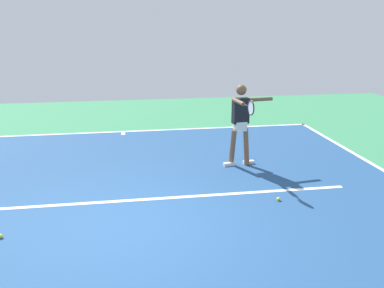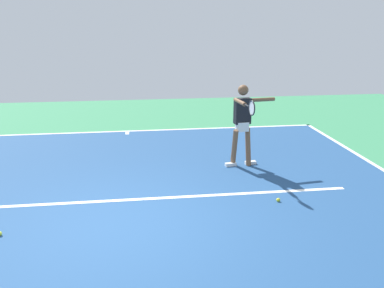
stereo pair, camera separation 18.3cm
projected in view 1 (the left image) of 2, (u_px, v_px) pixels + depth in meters
The scene contains 8 objects.
ground_plane at pixel (125, 227), 6.43m from camera, with size 21.35×21.35×0.00m, color #388456.
court_surface at pixel (125, 227), 6.43m from camera, with size 10.88×11.67×0.00m, color navy.
court_line_baseline_near at pixel (123, 132), 11.91m from camera, with size 10.88×0.10×0.01m, color white.
court_line_service at pixel (125, 201), 7.36m from camera, with size 8.16×0.10×0.01m, color white.
court_line_centre_mark at pixel (123, 133), 11.72m from camera, with size 0.10×0.30×0.01m, color white.
tennis_player at pixel (241, 120), 8.88m from camera, with size 1.06×1.21×1.77m.
tennis_ball_centre_court at pixel (278, 199), 7.36m from camera, with size 0.07×0.07×0.07m, color yellow.
tennis_ball_by_sideline at pixel (1, 236), 6.10m from camera, with size 0.07×0.07×0.07m, color #C6E53D.
Camera 1 is at (-0.08, 5.89, 3.05)m, focal length 39.39 mm.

